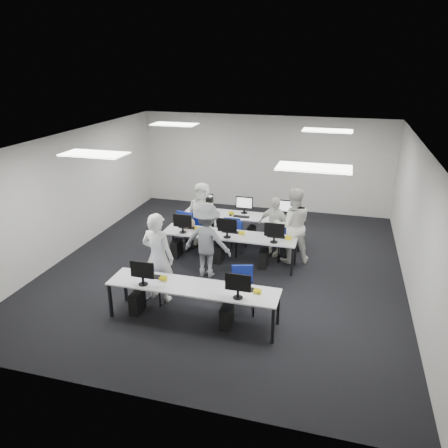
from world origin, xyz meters
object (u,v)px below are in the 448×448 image
(chair_2, at_px, (198,239))
(photographer, at_px, (207,241))
(chair_0, at_px, (157,289))
(desk_front, at_px, (193,289))
(desk_mid, at_px, (229,236))
(chair_7, at_px, (286,243))
(student_1, at_px, (292,225))
(student_2, at_px, (202,214))
(student_3, at_px, (274,226))
(chair_4, at_px, (276,249))
(student_0, at_px, (158,257))
(chair_3, at_px, (230,243))
(chair_6, at_px, (236,240))
(chair_1, at_px, (242,298))
(chair_5, at_px, (190,234))

(chair_2, distance_m, photographer, 1.54)
(chair_0, relative_size, photographer, 0.48)
(desk_front, distance_m, desk_mid, 2.60)
(chair_7, xyz_separation_m, student_1, (0.18, -0.42, 0.65))
(chair_0, height_order, student_2, student_2)
(desk_front, relative_size, chair_2, 3.42)
(chair_2, relative_size, photographer, 0.55)
(chair_2, bearing_deg, chair_0, -83.62)
(student_2, relative_size, student_3, 1.11)
(chair_4, bearing_deg, chair_2, -158.28)
(desk_front, xyz_separation_m, chair_7, (1.25, 3.52, -0.41))
(chair_0, height_order, chair_4, chair_0)
(desk_front, distance_m, chair_7, 3.76)
(desk_front, height_order, student_0, student_0)
(chair_3, distance_m, chair_7, 1.41)
(chair_6, height_order, chair_7, chair_6)
(desk_front, xyz_separation_m, chair_1, (0.81, 0.59, -0.40))
(student_2, bearing_deg, chair_1, -61.48)
(chair_5, xyz_separation_m, student_2, (0.30, 0.18, 0.52))
(student_0, bearing_deg, chair_0, 79.32)
(desk_mid, relative_size, chair_3, 3.62)
(chair_1, height_order, chair_4, chair_1)
(chair_0, bearing_deg, desk_front, -21.77)
(chair_0, relative_size, chair_2, 0.87)
(chair_1, bearing_deg, photographer, 114.78)
(chair_1, height_order, chair_2, chair_2)
(chair_0, bearing_deg, desk_mid, 71.47)
(chair_0, xyz_separation_m, chair_5, (-0.31, 2.84, 0.05))
(desk_mid, bearing_deg, chair_0, -114.47)
(chair_0, bearing_deg, student_0, 77.79)
(desk_mid, xyz_separation_m, chair_6, (-0.01, 0.76, -0.41))
(desk_front, bearing_deg, student_2, 105.40)
(student_0, height_order, photographer, student_0)
(chair_3, height_order, chair_5, chair_5)
(chair_4, distance_m, chair_5, 2.33)
(desk_mid, xyz_separation_m, student_3, (0.94, 0.77, 0.07))
(chair_4, xyz_separation_m, student_0, (-1.98, -2.56, 0.68))
(desk_mid, distance_m, student_0, 2.24)
(chair_5, relative_size, chair_6, 1.14)
(chair_1, distance_m, photographer, 1.75)
(desk_front, height_order, chair_3, chair_3)
(desk_front, relative_size, desk_mid, 1.00)
(photographer, bearing_deg, chair_6, -95.59)
(chair_1, xyz_separation_m, chair_5, (-2.08, 2.76, 0.03))
(desk_front, xyz_separation_m, chair_0, (-0.95, 0.50, -0.42))
(chair_1, xyz_separation_m, chair_2, (-1.78, 2.51, 0.01))
(chair_5, relative_size, student_1, 0.54)
(chair_4, bearing_deg, chair_1, -75.03)
(chair_7, distance_m, student_0, 3.71)
(chair_3, bearing_deg, chair_6, 66.06)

